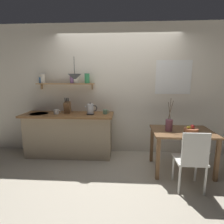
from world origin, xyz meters
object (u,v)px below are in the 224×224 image
at_px(dining_chair_near, 192,158).
at_px(knife_block, 67,107).
at_px(fruit_bowl, 191,129).
at_px(electric_kettle, 90,109).
at_px(twig_vase, 169,125).
at_px(pendant_lamp, 75,77).
at_px(coffee_mug_by_sink, 56,112).
at_px(coffee_mug_spare, 105,112).
at_px(dining_table, 182,137).

xyz_separation_m(dining_chair_near, knife_block, (-2.11, 1.14, 0.52)).
height_order(fruit_bowl, electric_kettle, electric_kettle).
bearing_deg(dining_chair_near, knife_block, 151.66).
bearing_deg(twig_vase, pendant_lamp, 166.28).
bearing_deg(electric_kettle, twig_vase, -18.70).
distance_m(fruit_bowl, coffee_mug_by_sink, 2.53).
bearing_deg(electric_kettle, pendant_lamp, -166.45).
height_order(twig_vase, coffee_mug_by_sink, twig_vase).
height_order(dining_chair_near, coffee_mug_by_sink, coffee_mug_by_sink).
xyz_separation_m(knife_block, pendant_lamp, (0.21, -0.15, 0.60)).
height_order(electric_kettle, coffee_mug_spare, electric_kettle).
distance_m(knife_block, pendant_lamp, 0.66).
bearing_deg(twig_vase, knife_block, 163.64).
height_order(knife_block, coffee_mug_by_sink, knife_block).
bearing_deg(knife_block, dining_chair_near, -28.34).
bearing_deg(coffee_mug_by_sink, fruit_bowl, -11.76).
height_order(dining_table, twig_vase, twig_vase).
bearing_deg(electric_kettle, knife_block, 170.72).
bearing_deg(electric_kettle, fruit_bowl, -16.44).
bearing_deg(pendant_lamp, dining_table, -11.40).
bearing_deg(fruit_bowl, pendant_lamp, 167.43).
bearing_deg(twig_vase, coffee_mug_spare, 154.61).
relative_size(fruit_bowl, coffee_mug_spare, 1.74).
height_order(dining_chair_near, fruit_bowl, dining_chair_near).
relative_size(dining_chair_near, electric_kettle, 3.73).
distance_m(dining_table, fruit_bowl, 0.21).
bearing_deg(pendant_lamp, fruit_bowl, -12.57).
bearing_deg(pendant_lamp, coffee_mug_by_sink, 172.31).
height_order(dining_table, coffee_mug_spare, coffee_mug_spare).
xyz_separation_m(dining_chair_near, coffee_mug_spare, (-1.33, 1.12, 0.44)).
distance_m(electric_kettle, coffee_mug_spare, 0.30).
distance_m(twig_vase, coffee_mug_by_sink, 2.17).
relative_size(dining_table, electric_kettle, 4.17).
relative_size(coffee_mug_by_sink, coffee_mug_spare, 1.04).
height_order(dining_table, fruit_bowl, fruit_bowl).
relative_size(dining_chair_near, knife_block, 2.80).
xyz_separation_m(fruit_bowl, coffee_mug_spare, (-1.49, 0.58, 0.17)).
bearing_deg(dining_table, coffee_mug_by_sink, 169.25).
height_order(dining_chair_near, electric_kettle, electric_kettle).
bearing_deg(dining_chair_near, twig_vase, 108.66).
relative_size(dining_table, pendant_lamp, 2.31).
bearing_deg(electric_kettle, dining_chair_near, -33.15).
bearing_deg(coffee_mug_spare, dining_table, -20.54).
bearing_deg(twig_vase, dining_table, 6.02).
xyz_separation_m(electric_kettle, pendant_lamp, (-0.28, -0.07, 0.63)).
relative_size(knife_block, pendant_lamp, 0.74).
bearing_deg(coffee_mug_by_sink, twig_vase, -12.56).
xyz_separation_m(twig_vase, coffee_mug_by_sink, (-2.12, 0.47, 0.11)).
height_order(twig_vase, pendant_lamp, pendant_lamp).
xyz_separation_m(knife_block, coffee_mug_spare, (0.78, -0.02, -0.08)).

